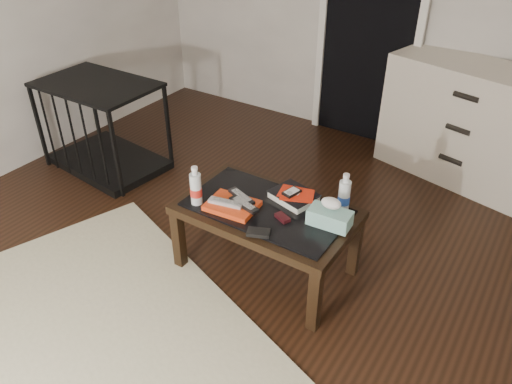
# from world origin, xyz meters

# --- Properties ---
(ground) EXTENTS (5.00, 5.00, 0.00)m
(ground) POSITION_xyz_m (0.00, 0.00, 0.00)
(ground) COLOR black
(ground) RESTS_ON ground
(room_shell) EXTENTS (5.00, 5.00, 5.00)m
(room_shell) POSITION_xyz_m (0.00, 0.00, 1.62)
(room_shell) COLOR silver
(room_shell) RESTS_ON ground
(doorway) EXTENTS (0.90, 0.08, 2.07)m
(doorway) POSITION_xyz_m (-0.40, 2.47, 1.02)
(doorway) COLOR black
(doorway) RESTS_ON ground
(coffee_table) EXTENTS (1.00, 0.60, 0.46)m
(coffee_table) POSITION_xyz_m (-0.13, 0.44, 0.40)
(coffee_table) COLOR black
(coffee_table) RESTS_ON ground
(rug) EXTENTS (2.38, 2.08, 0.01)m
(rug) POSITION_xyz_m (-0.63, -0.53, 0.01)
(rug) COLOR beige
(rug) RESTS_ON ground
(dresser) EXTENTS (1.29, 0.78, 0.90)m
(dresser) POSITION_xyz_m (0.54, 2.23, 0.45)
(dresser) COLOR beige
(dresser) RESTS_ON ground
(pet_crate) EXTENTS (0.96, 0.69, 0.71)m
(pet_crate) POSITION_xyz_m (-1.90, 0.82, 0.23)
(pet_crate) COLOR black
(pet_crate) RESTS_ON ground
(magazines) EXTENTS (0.30, 0.24, 0.03)m
(magazines) POSITION_xyz_m (-0.29, 0.33, 0.48)
(magazines) COLOR red
(magazines) RESTS_ON coffee_table
(remote_silver) EXTENTS (0.21, 0.09, 0.02)m
(remote_silver) POSITION_xyz_m (-0.32, 0.30, 0.50)
(remote_silver) COLOR #A1A2A6
(remote_silver) RESTS_ON magazines
(remote_black_front) EXTENTS (0.21, 0.10, 0.02)m
(remote_black_front) POSITION_xyz_m (-0.22, 0.35, 0.50)
(remote_black_front) COLOR black
(remote_black_front) RESTS_ON magazines
(remote_black_back) EXTENTS (0.20, 0.12, 0.02)m
(remote_black_back) POSITION_xyz_m (-0.28, 0.40, 0.50)
(remote_black_back) COLOR black
(remote_black_back) RESTS_ON magazines
(textbook) EXTENTS (0.29, 0.26, 0.05)m
(textbook) POSITION_xyz_m (-0.04, 0.59, 0.48)
(textbook) COLOR black
(textbook) RESTS_ON coffee_table
(dvd_mailers) EXTENTS (0.22, 0.17, 0.01)m
(dvd_mailers) POSITION_xyz_m (-0.03, 0.59, 0.51)
(dvd_mailers) COLOR red
(dvd_mailers) RESTS_ON textbook
(ipod) EXTENTS (0.09, 0.12, 0.02)m
(ipod) POSITION_xyz_m (-0.05, 0.57, 0.52)
(ipod) COLOR black
(ipod) RESTS_ON dvd_mailers
(flip_phone) EXTENTS (0.10, 0.08, 0.02)m
(flip_phone) POSITION_xyz_m (0.00, 0.39, 0.47)
(flip_phone) COLOR black
(flip_phone) RESTS_ON coffee_table
(wallet) EXTENTS (0.14, 0.11, 0.02)m
(wallet) POSITION_xyz_m (-0.04, 0.21, 0.47)
(wallet) COLOR black
(wallet) RESTS_ON coffee_table
(water_bottle_left) EXTENTS (0.08, 0.08, 0.24)m
(water_bottle_left) POSITION_xyz_m (-0.49, 0.26, 0.58)
(water_bottle_left) COLOR silver
(water_bottle_left) RESTS_ON coffee_table
(water_bottle_right) EXTENTS (0.07, 0.07, 0.24)m
(water_bottle_right) POSITION_xyz_m (0.24, 0.64, 0.58)
(water_bottle_right) COLOR white
(water_bottle_right) RESTS_ON coffee_table
(tissue_box) EXTENTS (0.24, 0.13, 0.09)m
(tissue_box) POSITION_xyz_m (0.24, 0.49, 0.51)
(tissue_box) COLOR teal
(tissue_box) RESTS_ON coffee_table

